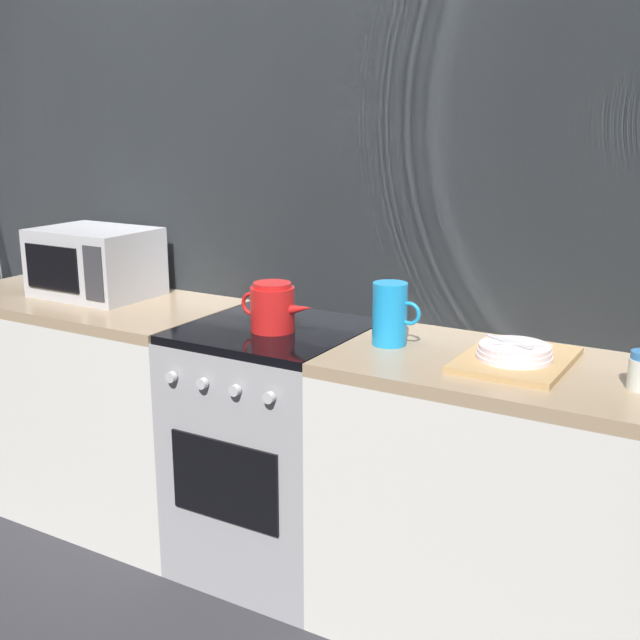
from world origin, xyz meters
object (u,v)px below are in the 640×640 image
at_px(pitcher, 390,314).
at_px(microwave, 95,262).
at_px(dish_pile, 515,356).
at_px(kettle, 273,307).
at_px(stove_unit, 275,449).

bearing_deg(pitcher, microwave, 178.10).
bearing_deg(microwave, dish_pile, -1.39).
xyz_separation_m(microwave, dish_pile, (1.73, -0.04, -0.11)).
bearing_deg(kettle, microwave, 174.15).
bearing_deg(dish_pile, pitcher, -179.71).
xyz_separation_m(stove_unit, dish_pile, (0.84, 0.02, 0.47)).
bearing_deg(dish_pile, stove_unit, -178.96).
bearing_deg(dish_pile, microwave, 178.61).
bearing_deg(stove_unit, pitcher, 1.74).
xyz_separation_m(kettle, pitcher, (0.41, 0.05, 0.02)).
height_order(microwave, kettle, microwave).
bearing_deg(kettle, pitcher, 6.90).
bearing_deg(stove_unit, dish_pile, 1.04).
distance_m(kettle, dish_pile, 0.82).
relative_size(stove_unit, microwave, 1.96).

